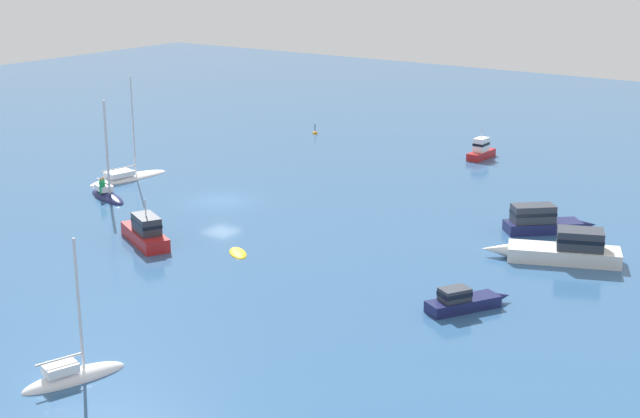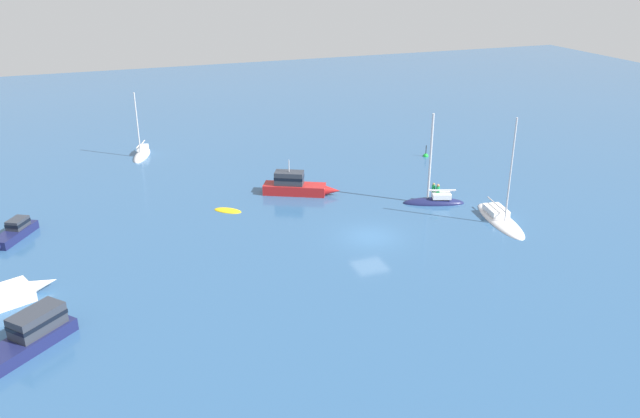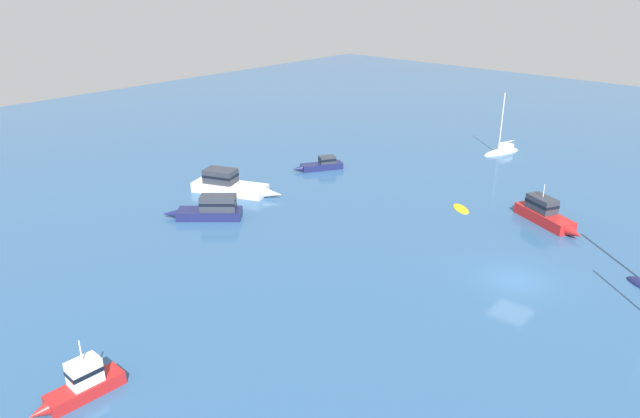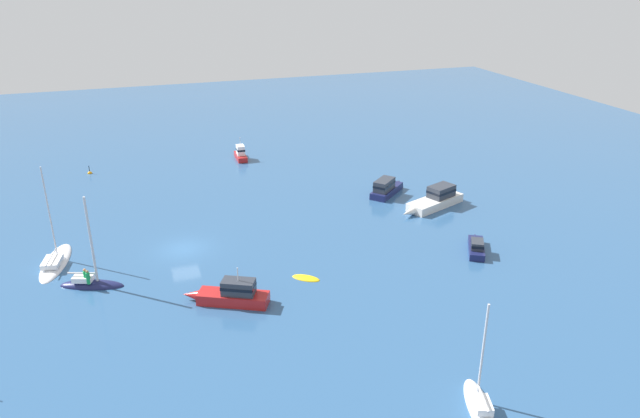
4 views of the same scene
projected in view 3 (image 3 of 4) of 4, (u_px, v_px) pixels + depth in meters
The scene contains 8 objects.
ground_plane at pixel (515, 280), 39.45m from camera, with size 161.40×161.40×0.00m, color #2D5684.
cabin_cruiser at pixel (321, 165), 60.99m from camera, with size 5.03×3.44×1.35m.
dinghy at pixel (461, 209), 51.08m from camera, with size 2.32×2.54×0.38m.
cabin_cruiser_1 at pixel (82, 384), 28.41m from camera, with size 4.53×1.29×3.04m.
launch at pixel (211, 209), 48.93m from camera, with size 5.29×5.68×1.96m.
launch_1 at pixel (546, 214), 48.01m from camera, with size 4.14×6.61×3.13m.
cabin_cruiser_2 at pixel (229, 184), 54.52m from camera, with size 4.69×8.54×2.15m.
sailboat_1 at pixel (502, 152), 66.63m from camera, with size 5.16×2.82×7.28m.
Camera 3 is at (-34.53, -13.73, 19.08)m, focal length 33.50 mm.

